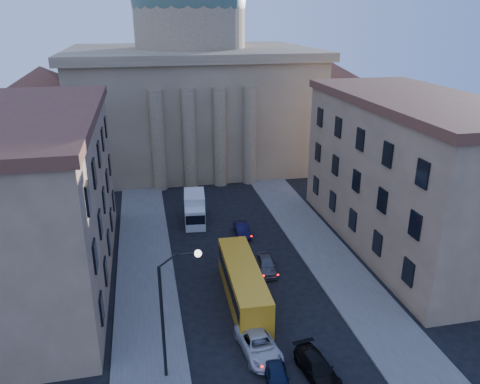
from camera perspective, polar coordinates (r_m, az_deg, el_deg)
The scene contains 13 objects.
sidewalk_left at distance 40.34m, azimuth -11.33°, elevation -11.89°, with size 5.00×60.00×0.15m, color #585550.
sidewalk_right at distance 43.51m, azimuth 11.93°, elevation -9.33°, with size 5.00×60.00×0.15m, color #585550.
church at distance 72.65m, azimuth -5.86°, elevation 13.04°, with size 68.02×28.76×36.60m.
building_left at distance 41.68m, azimuth -23.92°, elevation -0.93°, with size 11.60×26.60×14.70m.
building_right at distance 47.63m, azimuth 20.10°, elevation 2.21°, with size 11.60×26.60×14.70m.
street_lamp at distance 29.12m, azimuth -8.48°, elevation -13.51°, with size 2.62×0.44×8.83m.
car_left_near at distance 31.22m, azimuth 4.52°, elevation -21.50°, with size 1.45×3.59×1.22m, color black.
car_left_mid at distance 33.33m, azimuth 2.29°, elevation -18.06°, with size 2.27×4.93×1.37m, color silver.
car_right_mid at distance 32.05m, azimuth 9.42°, elevation -20.39°, with size 1.76×4.33×1.26m, color black.
car_right_far at distance 42.37m, azimuth 3.22°, elevation -8.81°, with size 1.58×3.92×1.34m, color #535359.
car_right_distant at distance 48.81m, azimuth 0.24°, elevation -4.62°, with size 1.33×3.80×1.25m, color black.
city_bus at distance 37.86m, azimuth 0.39°, elevation -11.01°, with size 2.78×10.84×3.04m.
box_truck at distance 51.93m, azimuth -5.54°, elevation -2.10°, with size 2.71×5.77×3.07m.
Camera 1 is at (-7.82, -16.10, 21.61)m, focal length 35.00 mm.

